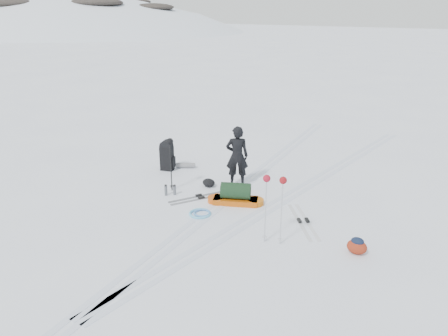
% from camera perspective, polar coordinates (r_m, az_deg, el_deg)
% --- Properties ---
extents(ground, '(200.00, 200.00, 0.00)m').
position_cam_1_polar(ground, '(11.12, -0.70, -4.82)').
color(ground, white).
rests_on(ground, ground).
extents(ski_tracks, '(3.38, 17.97, 0.01)m').
position_cam_1_polar(ski_tracks, '(11.54, 4.20, -3.89)').
color(ski_tracks, silver).
rests_on(ski_tracks, ground).
extents(skier, '(0.74, 0.67, 1.71)m').
position_cam_1_polar(skier, '(12.04, 1.72, 1.56)').
color(skier, black).
rests_on(skier, ground).
extents(pulk_sled, '(1.49, 0.95, 0.55)m').
position_cam_1_polar(pulk_sled, '(11.13, 1.53, -3.62)').
color(pulk_sled, '#BE500B').
rests_on(pulk_sled, ground).
extents(expedition_rucksack, '(0.89, 0.84, 0.95)m').
position_cam_1_polar(expedition_rucksack, '(13.42, -7.16, 1.55)').
color(expedition_rucksack, black).
rests_on(expedition_rucksack, ground).
extents(ski_poles_black, '(0.18, 0.18, 1.48)m').
position_cam_1_polar(ski_poles_black, '(11.66, -7.05, 2.62)').
color(ski_poles_black, black).
rests_on(ski_poles_black, ground).
extents(ski_poles_silver, '(0.48, 0.24, 1.54)m').
position_cam_1_polar(ski_poles_silver, '(8.93, 6.61, -2.52)').
color(ski_poles_silver, '#B9BCC0').
rests_on(ski_poles_silver, ground).
extents(touring_skis_grey, '(1.11, 1.58, 0.06)m').
position_cam_1_polar(touring_skis_grey, '(11.53, -3.15, -3.84)').
color(touring_skis_grey, gray).
rests_on(touring_skis_grey, ground).
extents(touring_skis_white, '(1.36, 1.64, 0.07)m').
position_cam_1_polar(touring_skis_white, '(10.44, 10.30, -6.87)').
color(touring_skis_white, silver).
rests_on(touring_skis_white, ground).
extents(rope_coil, '(0.72, 0.72, 0.07)m').
position_cam_1_polar(rope_coil, '(10.63, -3.06, -5.92)').
color(rope_coil, '#5FBFE6').
rests_on(rope_coil, ground).
extents(small_daypack, '(0.46, 0.37, 0.35)m').
position_cam_1_polar(small_daypack, '(9.39, 16.98, -9.70)').
color(small_daypack, maroon).
rests_on(small_daypack, ground).
extents(thermos_pair, '(0.25, 0.24, 0.30)m').
position_cam_1_polar(thermos_pair, '(11.71, -7.05, -2.88)').
color(thermos_pair, slate).
rests_on(thermos_pair, ground).
extents(stuff_sack, '(0.44, 0.38, 0.23)m').
position_cam_1_polar(stuff_sack, '(12.17, -2.01, -1.93)').
color(stuff_sack, black).
rests_on(stuff_sack, ground).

